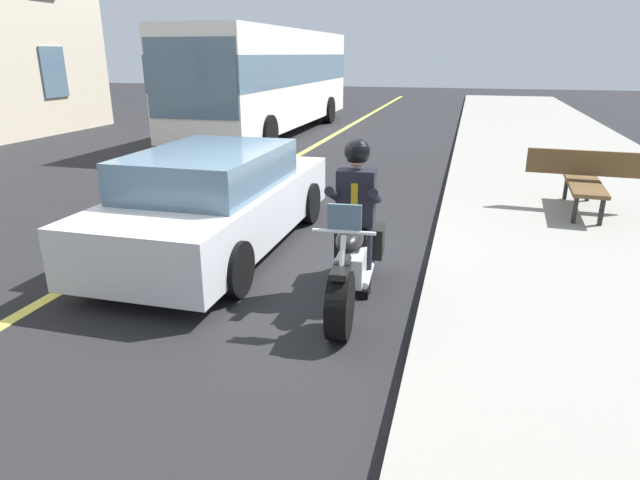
% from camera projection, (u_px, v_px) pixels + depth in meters
% --- Properties ---
extents(ground_plane, '(80.00, 80.00, 0.00)m').
position_uv_depth(ground_plane, '(262.00, 272.00, 6.76)').
color(ground_plane, black).
extents(lane_center_stripe, '(60.00, 0.16, 0.01)m').
position_uv_depth(lane_center_stripe, '(121.00, 257.00, 7.25)').
color(lane_center_stripe, '#E5DB4C').
rests_on(lane_center_stripe, ground_plane).
extents(motorcycle_main, '(2.22, 0.69, 1.26)m').
position_uv_depth(motorcycle_main, '(353.00, 261.00, 5.85)').
color(motorcycle_main, black).
rests_on(motorcycle_main, ground_plane).
extents(rider_main, '(0.65, 0.58, 1.74)m').
position_uv_depth(rider_main, '(356.00, 204.00, 5.84)').
color(rider_main, black).
rests_on(rider_main, ground_plane).
extents(bus_far, '(11.05, 2.70, 3.30)m').
position_uv_depth(bus_far, '(270.00, 76.00, 18.06)').
color(bus_far, white).
rests_on(bus_far, ground_plane).
extents(car_dark, '(4.60, 1.92, 1.40)m').
position_uv_depth(car_dark, '(217.00, 200.00, 7.36)').
color(car_dark, silver).
rests_on(car_dark, ground_plane).
extents(bench_sidewalk, '(1.83, 1.80, 0.95)m').
position_uv_depth(bench_sidewalk, '(585.00, 176.00, 8.72)').
color(bench_sidewalk, brown).
rests_on(bench_sidewalk, sidewalk_curb).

